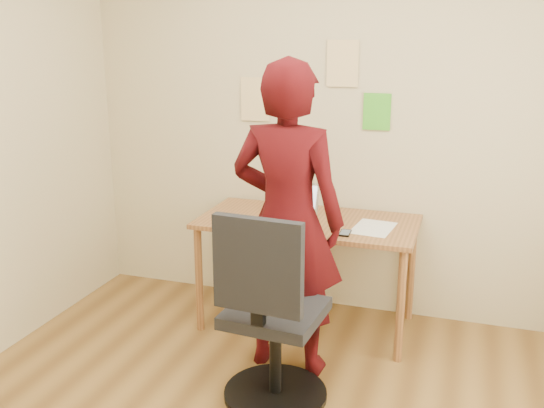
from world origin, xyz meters
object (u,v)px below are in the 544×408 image
(phone, at_px, (345,233))
(office_chair, at_px, (270,325))
(desk, at_px, (308,232))
(person, at_px, (287,220))
(laptop, at_px, (292,210))

(phone, bearing_deg, office_chair, -109.31)
(desk, bearing_deg, person, -87.50)
(phone, relative_size, office_chair, 0.12)
(office_chair, bearing_deg, laptop, 104.55)
(desk, relative_size, phone, 11.03)
(office_chair, bearing_deg, desk, 97.91)
(desk, xyz_separation_m, laptop, (-0.11, 0.01, 0.14))
(person, bearing_deg, office_chair, 98.25)
(desk, relative_size, office_chair, 1.30)
(office_chair, bearing_deg, phone, 77.32)
(office_chair, distance_m, person, 0.60)
(office_chair, bearing_deg, person, 99.45)
(laptop, relative_size, person, 0.20)
(desk, distance_m, person, 0.60)
(office_chair, relative_size, person, 0.60)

